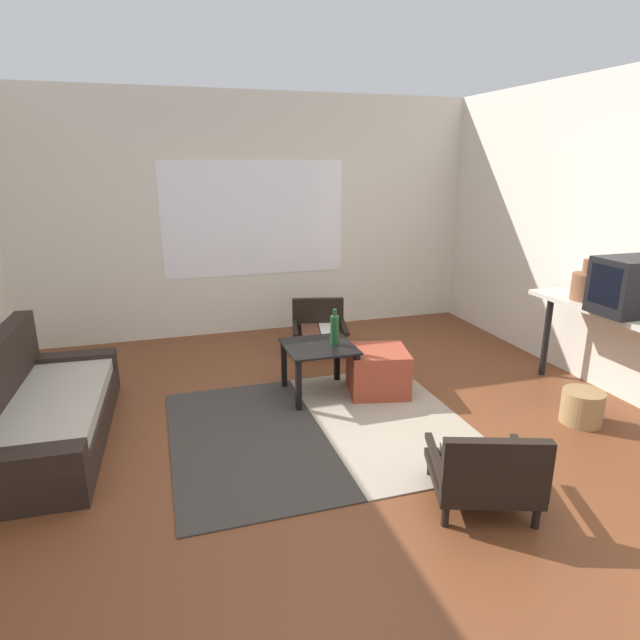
# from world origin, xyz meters

# --- Properties ---
(ground_plane) EXTENTS (7.80, 7.80, 0.00)m
(ground_plane) POSITION_xyz_m (0.00, 0.00, 0.00)
(ground_plane) COLOR brown
(far_wall_with_window) EXTENTS (5.60, 0.13, 2.70)m
(far_wall_with_window) POSITION_xyz_m (0.00, 3.06, 1.35)
(far_wall_with_window) COLOR silver
(far_wall_with_window) RESTS_ON ground
(side_wall_right) EXTENTS (0.12, 6.60, 2.70)m
(side_wall_right) POSITION_xyz_m (2.66, 0.30, 1.35)
(side_wall_right) COLOR silver
(side_wall_right) RESTS_ON ground
(area_rug) EXTENTS (2.22, 1.92, 0.01)m
(area_rug) POSITION_xyz_m (-0.02, 0.39, 0.01)
(area_rug) COLOR #38332D
(area_rug) RESTS_ON ground
(couch) EXTENTS (0.85, 1.88, 0.76)m
(couch) POSITION_xyz_m (-2.01, 0.81, 0.23)
(couch) COLOR black
(couch) RESTS_ON ground
(coffee_table) EXTENTS (0.58, 0.58, 0.46)m
(coffee_table) POSITION_xyz_m (0.15, 0.99, 0.36)
(coffee_table) COLOR black
(coffee_table) RESTS_ON ground
(armchair_by_window) EXTENTS (0.69, 0.71, 0.51)m
(armchair_by_window) POSITION_xyz_m (0.51, 2.16, 0.22)
(armchair_by_window) COLOR black
(armchair_by_window) RESTS_ON ground
(armchair_striped_foreground) EXTENTS (0.74, 0.74, 0.54)m
(armchair_striped_foreground) POSITION_xyz_m (0.60, -0.81, 0.24)
(armchair_striped_foreground) COLOR black
(armchair_striped_foreground) RESTS_ON ground
(ottoman_orange) EXTENTS (0.59, 0.59, 0.39)m
(ottoman_orange) POSITION_xyz_m (0.66, 0.89, 0.20)
(ottoman_orange) COLOR #993D28
(ottoman_orange) RESTS_ON ground
(console_shelf) EXTENTS (0.42, 1.45, 0.84)m
(console_shelf) POSITION_xyz_m (2.33, 0.14, 0.74)
(console_shelf) COLOR beige
(console_shelf) RESTS_ON ground
(crt_television) EXTENTS (0.53, 0.37, 0.43)m
(crt_television) POSITION_xyz_m (2.32, -0.03, 1.05)
(crt_television) COLOR black
(crt_television) RESTS_ON console_shelf
(clay_vase) EXTENTS (0.26, 0.26, 0.34)m
(clay_vase) POSITION_xyz_m (2.33, 0.40, 0.96)
(clay_vase) COLOR brown
(clay_vase) RESTS_ON console_shelf
(glass_bottle) EXTENTS (0.07, 0.07, 0.31)m
(glass_bottle) POSITION_xyz_m (0.28, 0.97, 0.59)
(glass_bottle) COLOR #194723
(glass_bottle) RESTS_ON coffee_table
(wicker_basket) EXTENTS (0.31, 0.31, 0.26)m
(wicker_basket) POSITION_xyz_m (1.95, -0.11, 0.13)
(wicker_basket) COLOR #9E7A4C
(wicker_basket) RESTS_ON ground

